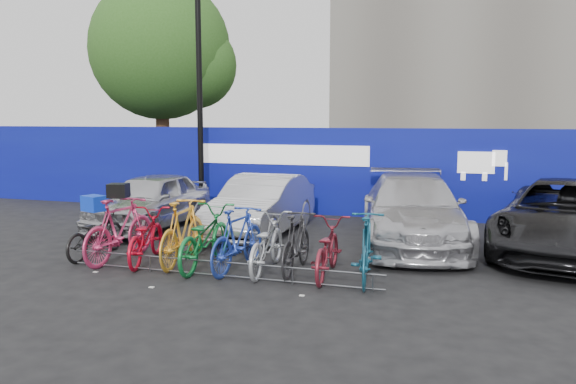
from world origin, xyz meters
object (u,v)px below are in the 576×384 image
at_px(tree, 167,53).
at_px(bike_1, 120,229).
at_px(bike_2, 145,237).
at_px(bike_0, 95,234).
at_px(bike_4, 204,237).
at_px(bike_5, 238,239).
at_px(car_3, 567,218).
at_px(bike_9, 366,248).
at_px(car_1, 262,205).
at_px(bike_3, 183,232).
at_px(bike_8, 327,249).
at_px(car_0, 150,200).
at_px(lamppost, 200,96).
at_px(car_2, 412,210).
at_px(bike_6, 266,243).
at_px(bike_7, 296,243).
at_px(bike_rack, 218,269).

xyz_separation_m(tree, bike_1, (4.55, -10.15, -4.46)).
xyz_separation_m(tree, bike_2, (5.07, -10.11, -4.58)).
xyz_separation_m(bike_0, bike_4, (2.35, -0.09, 0.10)).
distance_m(bike_1, bike_5, 2.36).
bearing_deg(car_3, bike_4, -142.15).
bearing_deg(bike_4, bike_9, 177.95).
height_order(bike_1, bike_2, bike_1).
bearing_deg(bike_9, bike_4, -7.30).
distance_m(car_1, bike_3, 2.98).
relative_size(car_3, bike_4, 2.52).
distance_m(bike_4, bike_8, 2.24).
xyz_separation_m(car_0, bike_3, (2.37, -2.86, -0.07)).
height_order(lamppost, car_2, lamppost).
bearing_deg(bike_6, bike_7, -174.17).
bearing_deg(bike_3, car_0, -54.99).
bearing_deg(tree, car_0, -64.48).
relative_size(bike_1, bike_7, 1.13).
bearing_deg(bike_6, bike_rack, 40.56).
xyz_separation_m(tree, bike_5, (6.92, -10.13, -4.50)).
distance_m(car_3, bike_6, 5.99).
height_order(lamppost, car_1, lamppost).
relative_size(bike_4, bike_8, 1.12).
distance_m(car_3, bike_5, 6.47).
xyz_separation_m(bike_2, bike_3, (0.71, 0.12, 0.11)).
bearing_deg(car_0, lamppost, 87.86).
bearing_deg(bike_5, tree, -49.60).
relative_size(lamppost, bike_8, 3.29).
relative_size(tree, bike_0, 4.56).
bearing_deg(bike_1, bike_rack, 172.19).
height_order(bike_0, bike_1, bike_1).
relative_size(tree, car_0, 1.97).
bearing_deg(bike_9, bike_7, -14.38).
height_order(bike_1, bike_4, bike_1).
height_order(lamppost, bike_4, lamppost).
xyz_separation_m(bike_rack, bike_9, (2.40, 0.53, 0.41)).
bearing_deg(bike_3, lamppost, -72.23).
xyz_separation_m(bike_2, bike_7, (2.87, 0.15, 0.04)).
height_order(car_1, car_2, car_2).
height_order(car_1, bike_2, car_1).
bearing_deg(bike_7, tree, -52.74).
distance_m(bike_rack, car_0, 4.90).
bearing_deg(bike_8, bike_6, -3.00).
bearing_deg(car_3, bike_0, -148.87).
distance_m(car_1, bike_0, 3.78).
distance_m(bike_5, bike_6, 0.51).
bearing_deg(bike_9, bike_5, -6.65).
xyz_separation_m(car_1, car_3, (6.39, -0.07, 0.05)).
relative_size(bike_1, bike_5, 1.07).
bearing_deg(bike_0, bike_2, 175.46).
bearing_deg(tree, car_1, -48.44).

